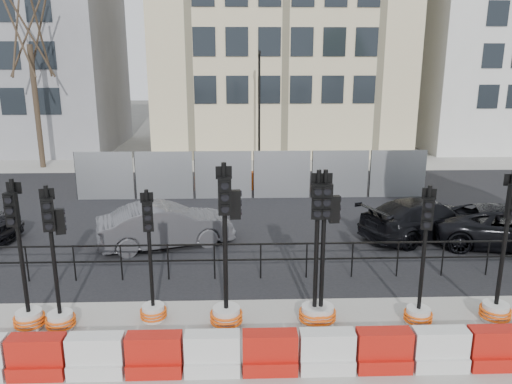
{
  "coord_description": "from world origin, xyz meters",
  "views": [
    {
      "loc": [
        -0.52,
        -10.85,
        5.6
      ],
      "look_at": [
        -0.06,
        3.0,
        1.89
      ],
      "focal_mm": 35.0,
      "sensor_mm": 36.0,
      "label": 1
    }
  ],
  "objects_px": {
    "traffic_signal_d": "(227,290)",
    "traffic_signal_h": "(498,292)",
    "car_c": "(424,218)",
    "traffic_signal_a": "(27,300)"
  },
  "relations": [
    {
      "from": "traffic_signal_d",
      "to": "car_c",
      "type": "distance_m",
      "value": 8.24
    },
    {
      "from": "traffic_signal_a",
      "to": "traffic_signal_d",
      "type": "height_order",
      "value": "traffic_signal_d"
    },
    {
      "from": "traffic_signal_d",
      "to": "traffic_signal_h",
      "type": "xyz_separation_m",
      "value": [
        5.9,
        0.03,
        -0.16
      ]
    },
    {
      "from": "traffic_signal_d",
      "to": "traffic_signal_h",
      "type": "distance_m",
      "value": 5.9
    },
    {
      "from": "traffic_signal_a",
      "to": "traffic_signal_d",
      "type": "distance_m",
      "value": 4.23
    },
    {
      "from": "traffic_signal_a",
      "to": "traffic_signal_h",
      "type": "height_order",
      "value": "traffic_signal_h"
    },
    {
      "from": "traffic_signal_d",
      "to": "car_c",
      "type": "xyz_separation_m",
      "value": [
        6.22,
        5.4,
        -0.22
      ]
    },
    {
      "from": "traffic_signal_d",
      "to": "car_c",
      "type": "bearing_deg",
      "value": 35.87
    },
    {
      "from": "traffic_signal_a",
      "to": "traffic_signal_h",
      "type": "relative_size",
      "value": 0.97
    },
    {
      "from": "traffic_signal_d",
      "to": "traffic_signal_h",
      "type": "height_order",
      "value": "traffic_signal_d"
    }
  ]
}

